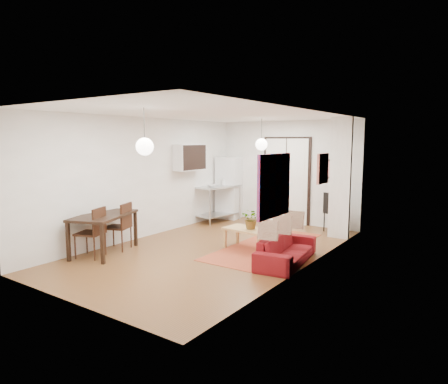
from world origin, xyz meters
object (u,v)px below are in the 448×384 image
Objects in this scene: coffee_table at (248,231)px; dining_chair_near at (121,222)px; sofa at (286,249)px; kitchen_counter at (218,198)px; fridge at (229,188)px; dining_chair_far at (94,227)px; black_side_chair at (337,208)px; dining_table at (104,219)px.

coffee_table is 1.04× the size of dining_chair_near.
kitchen_counter is (-3.43, 2.51, 0.43)m from sofa.
dining_chair_far is (0.00, -4.93, -0.33)m from fridge.
dining_chair_near is (0.00, -4.23, -0.33)m from fridge.
sofa reaches higher than coffee_table.
black_side_chair is (3.32, 4.33, 0.01)m from dining_chair_near.
dining_chair_far is 6.03m from black_side_chair.
fridge reaches higher than sofa.
dining_table is at bearing -98.00° from fridge.
black_side_chair is at bearing -5.94° from sofa.
sofa is 4.27m from kitchen_counter.
coffee_table is 3.58m from fridge.
kitchen_counter is 3.63m from dining_chair_near.
dining_chair_near is (-0.00, -3.63, -0.10)m from kitchen_counter.
black_side_chair is at bearing 121.65° from dining_chair_near.
black_side_chair is at bearing 125.71° from dining_chair_far.
black_side_chair is (3.31, 0.70, -0.09)m from kitchen_counter.
kitchen_counter is 0.64m from fridge.
dining_table is 1.66× the size of dining_chair_far.
fridge reaches higher than dining_chair_near.
dining_chair_far reaches higher than sofa.
dining_chair_near is 1.00× the size of dining_chair_far.
black_side_chair reaches higher than dining_chair_far.
sofa is at bearing -50.13° from fridge.
kitchen_counter is at bearing 137.63° from coffee_table.
dining_table is at bearing -139.07° from coffee_table.
coffee_table is 0.74× the size of kitchen_counter.
dining_chair_far is (0.00, -0.70, 0.00)m from dining_chair_near.
sofa is at bearing -28.22° from kitchen_counter.
dining_chair_far is at bearing -135.70° from coffee_table.
dining_chair_far reaches higher than dining_table.
dining_table is 0.48m from dining_chair_near.
black_side_chair reaches higher than dining_chair_near.
kitchen_counter is at bearing 89.88° from dining_table.
fridge is 4.69m from dining_table.
sofa is 1.22m from coffee_table.
dining_chair_far is at bearing -20.87° from dining_chair_near.
sofa is 4.68m from fridge.
dining_chair_near is at bearing 89.56° from dining_table.
fridge is 1.09× the size of dining_table.
kitchen_counter is (-2.29, 2.09, 0.30)m from coffee_table.
dining_chair_far reaches higher than coffee_table.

